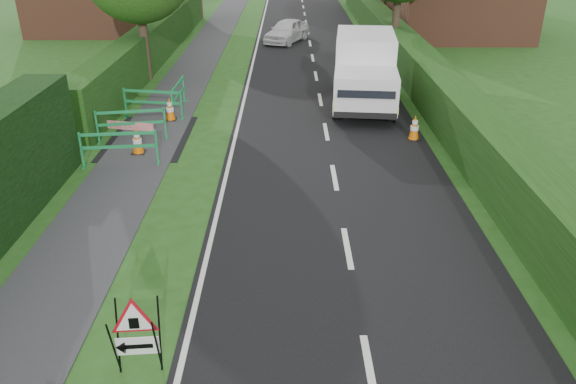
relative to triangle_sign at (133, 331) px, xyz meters
name	(u,v)px	position (x,y,z in m)	size (l,w,h in m)	color
road_surface	(305,16)	(3.46, 33.99, -0.78)	(6.00, 90.00, 0.02)	black
footpath	(226,16)	(-2.04, 33.99, -0.78)	(2.00, 90.00, 0.02)	#2D2D30
hedge_west_far	(158,58)	(-4.04, 20.99, -0.79)	(1.00, 24.00, 1.80)	#14380F
hedge_east	(421,93)	(7.46, 14.99, -0.79)	(1.20, 50.00, 1.50)	#14380F
triangle_sign	(133,331)	(0.00, 0.00, 0.00)	(0.83, 0.83, 1.13)	black
works_van	(365,69)	(4.98, 13.50, 0.49)	(2.60, 5.47, 2.41)	silver
traffic_cone_0	(415,128)	(6.10, 9.82, -0.39)	(0.38, 0.38, 0.79)	black
traffic_cone_1	(386,104)	(5.61, 12.21, -0.39)	(0.38, 0.38, 0.79)	black
traffic_cone_2	(390,85)	(6.15, 14.64, -0.39)	(0.38, 0.38, 0.79)	black
traffic_cone_3	(137,141)	(-2.07, 8.70, -0.39)	(0.38, 0.38, 0.79)	black
traffic_cone_4	(170,109)	(-1.70, 11.67, -0.39)	(0.38, 0.38, 0.79)	black
ped_barrier_0	(119,144)	(-2.34, 7.83, -0.16)	(2.09, 0.56, 1.00)	#177F40
ped_barrier_1	(131,121)	(-2.49, 9.76, -0.16)	(2.09, 0.69, 1.00)	#177F40
ped_barrier_2	(153,100)	(-2.30, 11.91, -0.16)	(2.09, 0.70, 1.00)	#177F40
ped_barrier_3	(178,93)	(-1.60, 12.78, -0.16)	(0.40, 2.07, 1.00)	#177F40
redwhite_plank	(132,140)	(-2.54, 9.81, -0.79)	(1.50, 0.04, 0.25)	red
hatchback_car	(287,31)	(2.20, 24.93, -0.17)	(1.45, 3.60, 1.23)	silver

